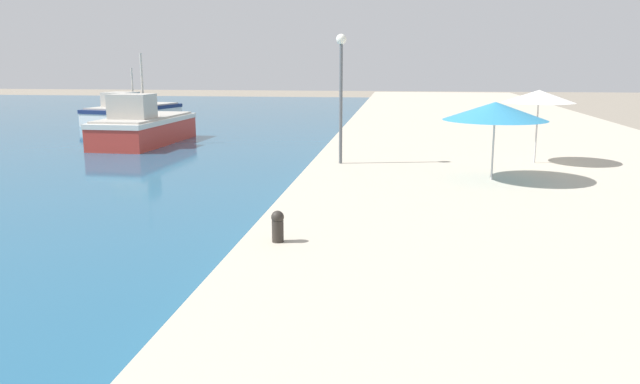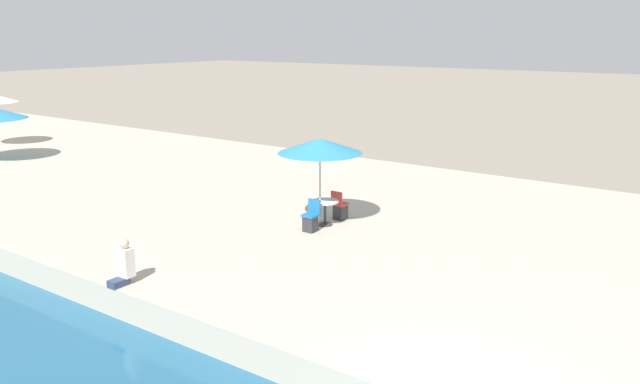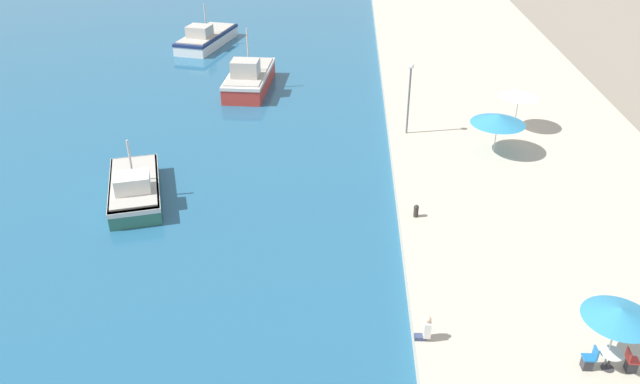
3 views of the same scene
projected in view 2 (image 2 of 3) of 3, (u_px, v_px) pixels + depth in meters
The scene contains 5 objects.
cafe_umbrella_pink at pixel (320, 146), 17.94m from camera, with size 2.46×2.46×2.59m.
cafe_table at pixel (325, 208), 18.36m from camera, with size 0.80×0.80×0.74m.
cafe_chair_left at pixel (311, 220), 17.84m from camera, with size 0.43×0.40×0.91m.
cafe_chair_right at pixel (340, 209), 18.96m from camera, with size 0.46×0.43×0.91m.
person_at_quay at pixel (124, 264), 14.08m from camera, with size 0.57×0.36×1.06m.
Camera 2 is at (-7.90, -3.16, 6.29)m, focal length 35.00 mm.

